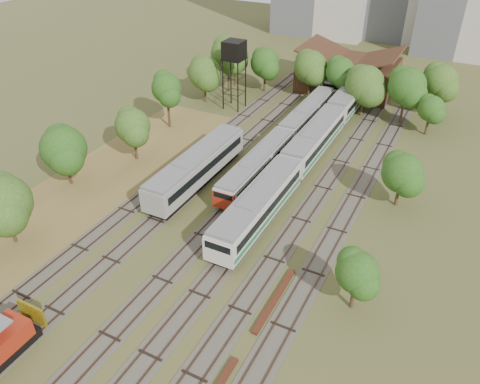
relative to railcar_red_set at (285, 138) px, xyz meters
The scene contains 13 objects.
ground 32.07m from the railcar_red_set, 86.42° to the right, with size 240.00×240.00×0.00m, color #475123.
dry_grass_patch 28.86m from the railcar_red_set, 123.74° to the right, with size 14.00×60.00×0.04m, color brown.
tracks 7.29m from the railcar_red_set, 79.15° to the right, with size 24.60×80.00×0.19m.
railcar_red_set is the anchor object (origin of this frame).
railcar_green_set 4.05m from the railcar_red_set, ahead, with size 3.22×52.08×3.99m.
railcar_rear 27.25m from the railcar_red_set, 90.00° to the left, with size 3.04×16.07×3.76m.
old_grey_coach 14.18m from the railcar_red_set, 115.05° to the right, with size 3.24×18.00×4.01m.
water_tower 17.90m from the railcar_red_set, 142.58° to the left, with size 3.13×3.13×10.82m.
rail_pile_far 28.34m from the railcar_red_set, 68.87° to the right, with size 0.52×8.33×0.27m, color #532617.
maintenance_shed 26.07m from the railcar_red_set, 87.80° to the left, with size 16.45×11.55×7.58m.
tree_band_left 22.24m from the railcar_red_set, 143.23° to the right, with size 8.55×63.18×8.26m.
tree_band_far 18.31m from the railcar_red_set, 90.01° to the left, with size 39.42×10.31×9.42m.
tree_band_right 17.48m from the railcar_red_set, 18.51° to the right, with size 4.48×41.56×6.45m.
Camera 1 is at (18.80, -21.58, 30.18)m, focal length 35.00 mm.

